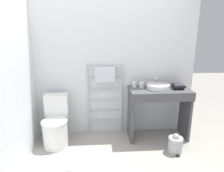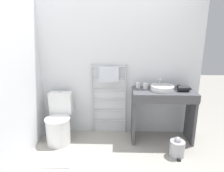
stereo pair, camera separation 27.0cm
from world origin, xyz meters
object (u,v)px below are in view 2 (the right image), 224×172
(towel_radiator, at_px, (109,86))
(cup_near_edge, at_px, (145,86))
(toilet, at_px, (59,123))
(trash_bin, at_px, (177,148))
(sink_basin, at_px, (162,88))
(cup_near_wall, at_px, (138,85))
(hair_dryer, at_px, (184,89))

(towel_radiator, xyz_separation_m, cup_near_edge, (0.59, -0.12, 0.03))
(toilet, relative_size, trash_bin, 2.61)
(toilet, relative_size, cup_near_edge, 8.43)
(sink_basin, distance_m, cup_near_edge, 0.26)
(towel_radiator, xyz_separation_m, trash_bin, (1.01, -0.66, -0.74))
(cup_near_wall, bearing_deg, cup_near_edge, -24.07)
(toilet, relative_size, cup_near_wall, 8.67)
(towel_radiator, height_order, sink_basin, towel_radiator)
(cup_near_wall, distance_m, cup_near_edge, 0.12)
(cup_near_wall, xyz_separation_m, cup_near_edge, (0.11, -0.05, 0.00))
(toilet, bearing_deg, towel_radiator, 21.09)
(sink_basin, relative_size, cup_near_edge, 3.86)
(toilet, bearing_deg, cup_near_edge, 7.58)
(cup_near_edge, relative_size, hair_dryer, 0.43)
(towel_radiator, bearing_deg, cup_near_edge, -11.59)
(hair_dryer, bearing_deg, sink_basin, 171.16)
(cup_near_wall, distance_m, hair_dryer, 0.70)
(cup_near_wall, distance_m, trash_bin, 1.10)
(sink_basin, bearing_deg, trash_bin, -70.48)
(sink_basin, xyz_separation_m, cup_near_edge, (-0.25, 0.08, 0.01))
(hair_dryer, xyz_separation_m, trash_bin, (-0.15, -0.42, -0.77))
(trash_bin, bearing_deg, cup_near_wall, 131.70)
(towel_radiator, bearing_deg, trash_bin, -33.33)
(towel_radiator, distance_m, hair_dryer, 1.19)
(toilet, bearing_deg, cup_near_wall, 10.38)
(sink_basin, xyz_separation_m, trash_bin, (0.17, -0.47, -0.76))
(hair_dryer, bearing_deg, toilet, -178.27)
(toilet, xyz_separation_m, sink_basin, (1.63, 0.11, 0.58))
(toilet, height_order, trash_bin, toilet)
(sink_basin, relative_size, cup_near_wall, 3.97)
(towel_radiator, height_order, trash_bin, towel_radiator)
(cup_near_edge, bearing_deg, trash_bin, -52.46)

